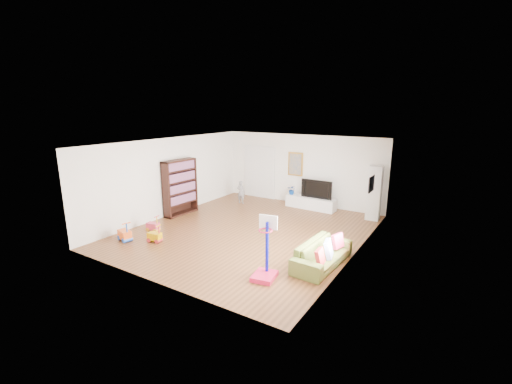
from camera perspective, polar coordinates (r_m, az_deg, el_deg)
The scene contains 25 objects.
floor at distance 10.58m, azimuth -1.16°, elevation -6.50°, with size 6.50×7.50×0.00m, color brown.
ceiling at distance 9.97m, azimuth -1.23°, elevation 8.21°, with size 6.50×7.50×0.00m, color white.
wall_back at distance 13.42m, azimuth 7.62°, elevation 3.73°, with size 6.50×0.00×2.70m, color white.
wall_front at distance 7.46m, azimuth -17.21°, elevation -4.98°, with size 6.50×0.00×2.70m, color silver.
wall_left at distance 12.24m, azimuth -14.05°, elevation 2.46°, with size 0.00×7.50×2.70m, color white.
wall_right at distance 8.90m, azimuth 16.63°, elevation -1.93°, with size 0.00×7.50×2.70m, color white.
navy_accent at distance 10.11m, azimuth 18.90°, elevation 2.68°, with size 0.01×3.20×1.70m, color black.
olive_wainscot at distance 10.44m, azimuth 18.33°, elevation -4.60°, with size 0.01×3.20×1.00m, color brown.
doorway at distance 14.32m, azimuth 0.57°, elevation 3.27°, with size 1.45×0.06×2.10m, color white.
painting_back at distance 13.46m, azimuth 6.60°, elevation 4.65°, with size 0.62×0.06×0.92m, color gold.
artwork_right at distance 10.38m, azimuth 18.69°, elevation 1.27°, with size 0.04×0.56×0.46m, color #7F3F8C.
media_console at distance 12.97m, azimuth 9.09°, elevation -1.79°, with size 1.90×0.48×0.44m, color white.
tall_cabinet at distance 12.08m, azimuth 19.13°, elevation -0.14°, with size 0.43×0.43×1.84m, color white.
bookshelf at distance 12.26m, azimuth -12.53°, elevation 0.77°, with size 0.35×1.33×1.95m, color black.
sofa at distance 8.47m, azimuth 11.01°, elevation -10.03°, with size 1.96×0.77×0.57m, color #5A6828.
basketball_hoop at distance 7.52m, azimuth 1.43°, elevation -9.43°, with size 0.49×0.59×1.42m, color #CD1741.
ride_on_yellow at distance 10.09m, azimuth -16.58°, elevation -6.62°, with size 0.37×0.23×0.50m, color #D59F00.
ride_on_orange at distance 10.44m, azimuth -21.09°, elevation -6.09°, with size 0.43×0.27×0.57m, color #FC5E1B.
ride_on_pink at distance 10.94m, azimuth -16.81°, elevation -5.03°, with size 0.38×0.23×0.50m, color #D03855.
child at distance 13.48m, azimuth -2.52°, elevation -0.02°, with size 0.33×0.22×0.91m, color gray.
tv at distance 12.81m, azimuth 10.24°, elevation 0.56°, with size 1.18×0.16×0.68m, color black.
vase_plant at distance 13.17m, azimuth 6.02°, elevation 0.39°, with size 0.34×0.29×0.38m, color navy.
pillow_left at distance 7.88m, azimuth 10.63°, elevation -10.59°, with size 0.09×0.36×0.36m, color #AA2628.
pillow_center at distance 8.33m, azimuth 12.00°, elevation -9.27°, with size 0.11×0.41×0.41m, color silver.
pillow_right at distance 8.85m, azimuth 13.48°, elevation -7.94°, with size 0.09×0.36×0.36m, color #BD2A4F.
Camera 1 is at (5.44, -8.30, 3.68)m, focal length 24.00 mm.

